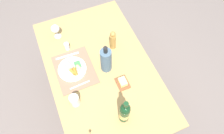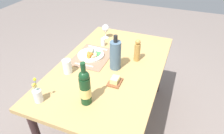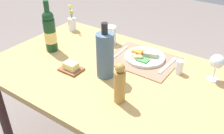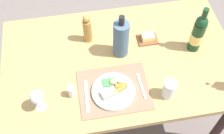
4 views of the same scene
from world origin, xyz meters
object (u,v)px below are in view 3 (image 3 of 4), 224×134
object	(u,v)px
butter_dish	(71,67)
knife	(121,52)
wine_glass	(217,62)
salt_shaker	(179,67)
cooler_bottle	(105,55)
water_tumbler	(111,36)
dinner_plate	(144,57)
pepper_mill	(120,84)
flower_vase	(72,23)
dining_table	(113,83)
wine_bottle	(50,31)
fork	(168,65)

from	to	relation	value
butter_dish	knife	bearing A→B (deg)	-109.75
wine_glass	salt_shaker	distance (m)	0.20
cooler_bottle	butter_dish	bearing A→B (deg)	19.94
water_tumbler	cooler_bottle	distance (m)	0.42
dinner_plate	wine_glass	xyz separation A→B (m)	(-0.42, -0.02, 0.09)
pepper_mill	knife	bearing A→B (deg)	-57.82
flower_vase	water_tumbler	world-z (taller)	flower_vase
flower_vase	salt_shaker	world-z (taller)	flower_vase
dining_table	water_tumbler	distance (m)	0.40
wine_bottle	cooler_bottle	size ratio (longest dim) A/B	1.06
salt_shaker	knife	bearing A→B (deg)	-1.72
salt_shaker	water_tumbler	distance (m)	0.55
salt_shaker	butter_dish	bearing A→B (deg)	32.12
butter_dish	wine_glass	bearing A→B (deg)	-151.94
cooler_bottle	flower_vase	bearing A→B (deg)	-32.09
salt_shaker	wine_glass	bearing A→B (deg)	-165.66
flower_vase	butter_dish	size ratio (longest dim) A/B	1.59
flower_vase	cooler_bottle	world-z (taller)	cooler_bottle
knife	pepper_mill	world-z (taller)	pepper_mill
fork	flower_vase	world-z (taller)	flower_vase
dinner_plate	dining_table	bearing A→B (deg)	70.60
knife	wine_bottle	world-z (taller)	wine_bottle
dinner_plate	cooler_bottle	size ratio (longest dim) A/B	0.79
dining_table	flower_vase	bearing A→B (deg)	-27.66
dining_table	wine_glass	xyz separation A→B (m)	(-0.50, -0.25, 0.19)
wine_bottle	dinner_plate	bearing A→B (deg)	-156.88
pepper_mill	water_tumbler	size ratio (longest dim) A/B	1.75
knife	dinner_plate	bearing A→B (deg)	-179.48
dinner_plate	knife	size ratio (longest dim) A/B	1.41
salt_shaker	cooler_bottle	world-z (taller)	cooler_bottle
knife	cooler_bottle	size ratio (longest dim) A/B	0.56
dining_table	dinner_plate	world-z (taller)	dinner_plate
flower_vase	water_tumbler	distance (m)	0.37
wine_bottle	salt_shaker	bearing A→B (deg)	-164.79
dinner_plate	fork	size ratio (longest dim) A/B	1.17
wine_glass	cooler_bottle	xyz separation A→B (m)	(0.51, 0.31, 0.02)
dinner_plate	wine_glass	bearing A→B (deg)	-176.80
knife	salt_shaker	bearing A→B (deg)	175.16
salt_shaker	butter_dish	distance (m)	0.63
dining_table	cooler_bottle	size ratio (longest dim) A/B	4.67
butter_dish	cooler_bottle	world-z (taller)	cooler_bottle
wine_glass	dinner_plate	bearing A→B (deg)	3.20
wine_bottle	fork	bearing A→B (deg)	-161.27
dinner_plate	salt_shaker	xyz separation A→B (m)	(-0.24, 0.02, 0.02)
wine_bottle	pepper_mill	bearing A→B (deg)	164.36
wine_bottle	cooler_bottle	bearing A→B (deg)	174.84
dinner_plate	salt_shaker	world-z (taller)	salt_shaker
dining_table	flower_vase	size ratio (longest dim) A/B	7.16
salt_shaker	water_tumbler	bearing A→B (deg)	-9.74
dining_table	fork	world-z (taller)	fork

